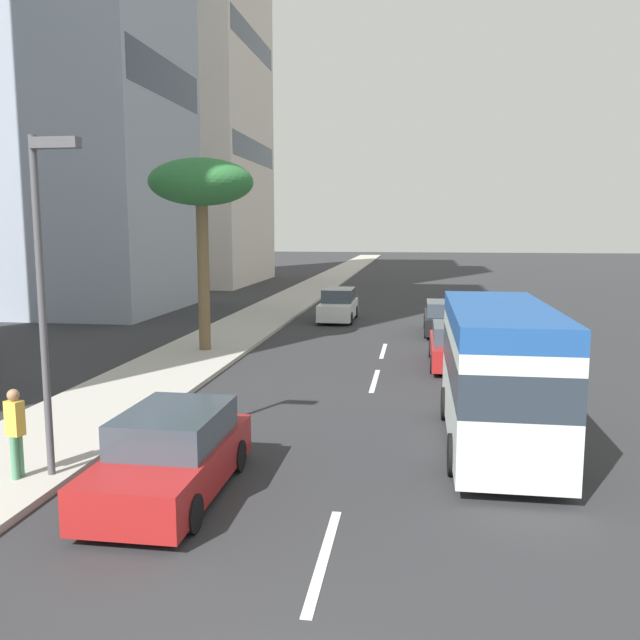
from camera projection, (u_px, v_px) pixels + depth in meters
name	position (u px, v px, depth m)	size (l,w,h in m)	color
ground_plane	(393.00, 317.00, 36.62)	(198.00, 198.00, 0.00)	#2D2D30
sidewalk_right	(269.00, 313.00, 37.65)	(162.00, 3.62, 0.15)	#B2ADA3
lane_stripe_near	(324.00, 557.00, 9.85)	(3.20, 0.16, 0.01)	silver
lane_stripe_mid	(375.00, 381.00, 21.25)	(3.20, 0.16, 0.01)	silver
lane_stripe_far	(383.00, 351.00, 26.41)	(3.20, 0.16, 0.01)	silver
car_lead	(456.00, 346.00, 23.47)	(4.64, 1.86, 1.53)	#A51E1E
car_second	(445.00, 318.00, 30.56)	(4.51, 1.96, 1.54)	black
minibus_third	(498.00, 370.00, 14.68)	(6.74, 2.31, 3.20)	silver
car_fourth	(172.00, 455.00, 12.11)	(4.45, 1.95, 1.57)	#A51E1E
car_fifth	(338.00, 306.00, 35.05)	(4.52, 1.79, 1.70)	white
pedestrian_near_lamp	(15.00, 429.00, 12.48)	(0.30, 0.37, 1.74)	#4C8C66
palm_tree	(201.00, 186.00, 25.09)	(3.98, 3.98, 7.38)	brown
street_lamp	(45.00, 269.00, 12.23)	(0.24, 0.97, 6.42)	#4C4C51
office_tower_far	(184.00, 62.00, 57.28)	(15.26, 12.55, 38.43)	silver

